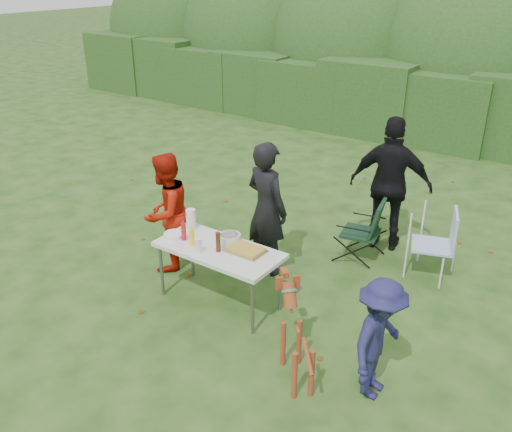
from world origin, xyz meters
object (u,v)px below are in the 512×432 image
Objects in this scene: folding_table at (219,252)px; child at (379,339)px; ketchup_bottle at (184,231)px; person_cook at (267,209)px; beer_bottle at (218,242)px; paper_towel_roll at (191,219)px; person_black_puffy at (391,185)px; lawn_chair at (432,243)px; mustard_bottle at (192,237)px; camping_chair at (361,229)px; dog at (297,342)px; person_red_jacket at (166,213)px.

child reaches higher than folding_table.
child is at bearing -6.01° from ketchup_bottle.
person_cook is 1.15m from ketchup_bottle.
person_cook is 1.03m from beer_bottle.
ketchup_bottle is at bearing -65.74° from paper_towel_roll.
person_black_puffy is 2.74m from beer_bottle.
ketchup_bottle is at bearing 45.04° from person_black_puffy.
lawn_chair is at bearing 138.84° from person_black_puffy.
child is at bearing -5.47° from mustard_bottle.
child reaches higher than camping_chair.
dog is at bearing -16.02° from ketchup_bottle.
person_cook is 1.13m from mustard_bottle.
beer_bottle is at bearing -22.36° from paper_towel_roll.
lawn_chair is (1.83, 1.12, -0.42)m from person_cook.
camping_chair is 0.95× the size of lawn_chair.
person_cook is 1.44× the size of child.
person_cook is 1.31m from person_red_jacket.
person_cook is at bearing 64.94° from ketchup_bottle.
child is at bearing -7.73° from beer_bottle.
paper_towel_roll is (-0.12, 0.27, 0.02)m from ketchup_bottle.
person_cook reaches higher than lawn_chair.
folding_table is at bearing 52.84° from person_black_puffy.
person_cook reaches higher than person_red_jacket.
child is 1.32× the size of lawn_chair.
person_cook reaches higher than dog.
person_red_jacket is at bearing 165.61° from folding_table.
person_red_jacket is 2.73m from dog.
mustard_bottle is (-1.36, -2.60, -0.12)m from person_black_puffy.
paper_towel_roll is at bearing 161.34° from folding_table.
beer_bottle is at bearing 55.79° from camping_chair.
mustard_bottle is (-2.45, 0.24, 0.22)m from child.
beer_bottle is (-1.80, -2.15, 0.39)m from lawn_chair.
person_cook is 2.52m from child.
person_red_jacket reaches higher than dog.
person_black_puffy is 9.57× the size of mustard_bottle.
camping_chair is 2.48m from ketchup_bottle.
dog is at bearing 144.59° from person_cook.
person_cook reaches higher than child.
ketchup_bottle is at bearing 28.48° from dog.
folding_table is 2.71m from person_black_puffy.
person_red_jacket reaches higher than child.
dog reaches higher than camping_chair.
folding_table is 6.25× the size of beer_bottle.
person_black_puffy is 1.01m from lawn_chair.
lawn_chair is (-0.31, 2.43, -0.15)m from child.
person_black_puffy is at bearing 67.02° from folding_table.
lawn_chair is at bearing 114.37° from person_red_jacket.
ketchup_bottle is 0.92× the size of beer_bottle.
lawn_chair is at bearing 50.09° from beer_bottle.
person_black_puffy reaches higher than dog.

